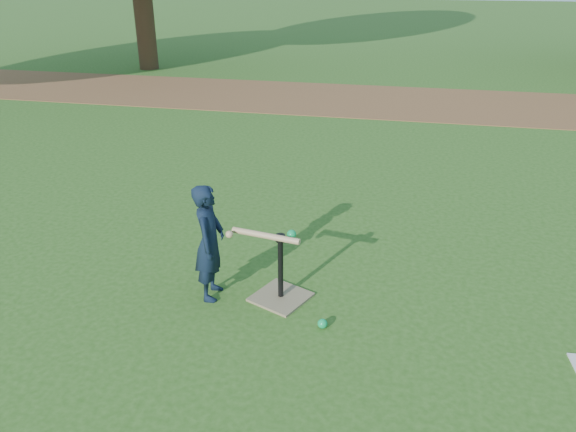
# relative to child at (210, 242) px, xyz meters

# --- Properties ---
(ground) EXTENTS (80.00, 80.00, 0.00)m
(ground) POSITION_rel_child_xyz_m (0.69, 0.20, -0.52)
(ground) COLOR #285116
(ground) RESTS_ON ground
(dirt_strip) EXTENTS (24.00, 3.00, 0.01)m
(dirt_strip) POSITION_rel_child_xyz_m (0.69, 7.70, -0.51)
(dirt_strip) COLOR brown
(dirt_strip) RESTS_ON ground
(child) EXTENTS (0.28, 0.40, 1.03)m
(child) POSITION_rel_child_xyz_m (0.00, 0.00, 0.00)
(child) COLOR black
(child) RESTS_ON ground
(wiffle_ball_ground) EXTENTS (0.08, 0.08, 0.08)m
(wiffle_ball_ground) POSITION_rel_child_xyz_m (1.01, -0.28, -0.48)
(wiffle_ball_ground) COLOR #0D964C
(wiffle_ball_ground) RESTS_ON ground
(batting_tee) EXTENTS (0.57, 0.57, 0.61)m
(batting_tee) POSITION_rel_child_xyz_m (0.59, 0.07, -0.41)
(batting_tee) COLOR #817052
(batting_tee) RESTS_ON ground
(swing_action) EXTENTS (0.63, 0.19, 0.08)m
(swing_action) POSITION_rel_child_xyz_m (0.48, 0.06, 0.09)
(swing_action) COLOR tan
(swing_action) RESTS_ON ground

